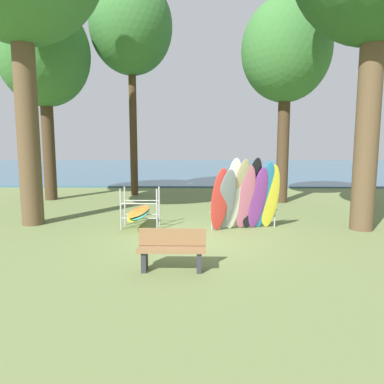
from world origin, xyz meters
name	(u,v)px	position (x,y,z in m)	size (l,w,h in m)	color
ground_plane	(196,238)	(0.00, 0.00, 0.00)	(80.00, 80.00, 0.00)	olive
lake_water	(199,168)	(0.00, 29.49, 0.05)	(80.00, 36.00, 0.10)	#38607A
tree_mid_behind	(286,52)	(3.74, 6.31, 6.48)	(3.80, 3.80, 8.75)	#42301E
tree_far_left_back	(44,55)	(-6.90, 6.83, 6.52)	(4.05, 4.05, 8.93)	#42301E
tree_far_right_back	(131,27)	(-3.26, 8.47, 8.18)	(4.00, 4.00, 10.54)	#42301E
leaning_board_pile	(246,197)	(1.45, 0.84, 1.03)	(2.18, 1.27, 2.22)	red
board_storage_rack	(139,212)	(-1.78, 1.26, 0.47)	(1.15, 2.13, 1.25)	#9EA0A5
park_bench	(172,249)	(-0.47, -2.54, 0.45)	(1.40, 0.41, 0.85)	#2D2D33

